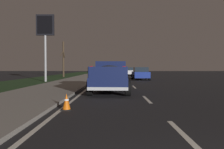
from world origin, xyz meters
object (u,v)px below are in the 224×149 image
Objects in this scene: gas_price_sign at (45,31)px; pickup_truck at (110,76)px; bare_tree_far at (63,59)px; traffic_cone_near at (66,102)px; sedan_blue at (140,73)px; sedan_white at (130,71)px.

pickup_truck is at bearing -145.65° from gas_price_sign.
traffic_cone_near is (-27.96, -6.36, -2.59)m from bare_tree_far.
pickup_truck is 14.44m from sedan_blue.
sedan_blue is at bearing -13.80° from traffic_cone_near.
gas_price_sign reaches higher than sedan_blue.
gas_price_sign is 17.93m from traffic_cone_near.
traffic_cone_near is at bearing 166.20° from sedan_blue.
sedan_blue is 0.62× the size of gas_price_sign.
sedan_white is 7.60× the size of traffic_cone_near.
bare_tree_far is (-7.33, 11.13, 2.08)m from sedan_white.
sedan_blue is at bearing -179.58° from sedan_white.
pickup_truck is 0.98× the size of bare_tree_far.
pickup_truck is 6.07m from traffic_cone_near.
bare_tree_far is 9.65× the size of traffic_cone_near.
sedan_white is 0.62× the size of gas_price_sign.
sedan_blue and sedan_white have the same top height.
sedan_blue is at bearing -13.80° from pickup_truck.
sedan_blue is (14.03, -3.44, -0.20)m from pickup_truck.
gas_price_sign is 1.27× the size of bare_tree_far.
traffic_cone_near is at bearing -167.19° from bare_tree_far.
sedan_blue reaches higher than traffic_cone_near.
bare_tree_far is at bearing 19.44° from pickup_truck.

